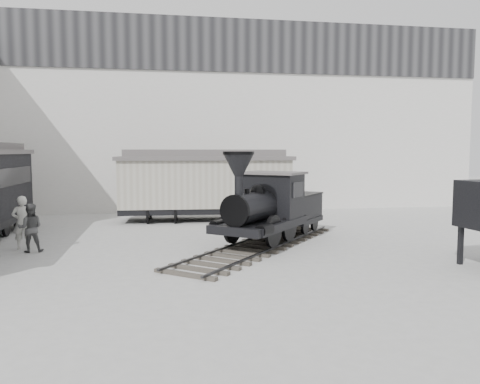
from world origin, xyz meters
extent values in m
plane|color=#9E9E9B|center=(0.00, 0.00, 0.00)|extent=(90.00, 90.00, 0.00)
cube|color=silver|center=(0.00, 15.00, 5.50)|extent=(34.00, 2.40, 11.00)
cube|color=#232326|center=(0.00, 13.75, 9.50)|extent=(34.00, 0.12, 3.00)
cube|color=#312E29|center=(1.25, 3.28, 0.08)|extent=(7.65, 8.77, 0.17)
cube|color=#2D2D30|center=(0.67, 3.75, 0.14)|extent=(6.09, 7.51, 0.06)
cube|color=#2D2D30|center=(1.84, 2.81, 0.14)|extent=(6.09, 7.51, 0.06)
cylinder|color=black|center=(0.29, 3.39, 0.74)|extent=(0.82, 0.97, 1.15)
cylinder|color=black|center=(1.56, 2.36, 0.74)|extent=(0.82, 0.97, 1.15)
cylinder|color=black|center=(1.14, 4.44, 0.74)|extent=(0.82, 0.97, 1.15)
cylinder|color=black|center=(2.41, 3.42, 0.74)|extent=(0.82, 0.97, 1.15)
cube|color=black|center=(1.35, 3.40, 0.87)|extent=(3.98, 4.23, 0.29)
cylinder|color=black|center=(0.89, 2.83, 1.53)|extent=(2.32, 2.52, 1.04)
cylinder|color=black|center=(0.30, 2.10, 2.35)|extent=(0.38, 0.38, 0.63)
cone|color=black|center=(0.30, 2.10, 3.02)|extent=(1.41, 1.41, 0.73)
sphere|color=black|center=(1.15, 3.16, 2.03)|extent=(0.54, 0.54, 0.54)
cube|color=black|center=(1.94, 4.13, 1.82)|extent=(2.47, 2.37, 1.62)
cube|color=#5C5757|center=(1.94, 4.13, 2.67)|extent=(2.76, 2.67, 0.08)
cube|color=black|center=(3.12, 5.59, 1.24)|extent=(2.77, 2.80, 0.94)
cylinder|color=black|center=(-2.23, 10.47, 0.37)|extent=(1.91, 0.84, 0.75)
cylinder|color=black|center=(2.08, 10.27, 0.37)|extent=(1.91, 0.84, 0.75)
cube|color=black|center=(-0.07, 10.37, 0.56)|extent=(8.53, 2.73, 0.28)
cube|color=#A7A08F|center=(-0.07, 10.37, 1.87)|extent=(8.54, 2.83, 2.34)
cube|color=#5C5757|center=(-0.07, 10.37, 3.14)|extent=(8.83, 3.12, 0.19)
cube|color=#5C5757|center=(-0.07, 10.37, 3.40)|extent=(8.10, 1.50, 0.34)
imported|color=beige|center=(-7.14, 4.41, 0.96)|extent=(0.78, 0.60, 1.92)
imported|color=#454646|center=(-6.72, 3.81, 0.85)|extent=(0.91, 0.75, 1.69)
cube|color=black|center=(6.88, -0.19, 0.60)|extent=(0.14, 0.14, 1.20)
camera|label=1|loc=(-2.14, -13.13, 3.49)|focal=35.00mm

